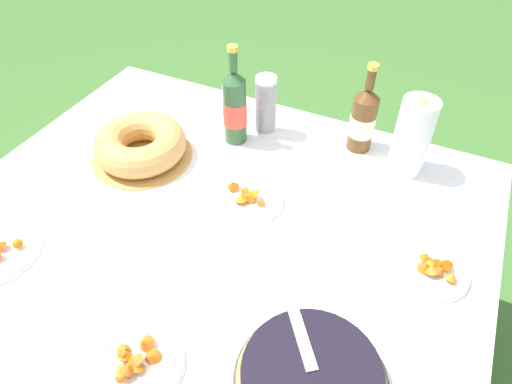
# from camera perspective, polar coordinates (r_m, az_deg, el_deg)

# --- Properties ---
(ground_plane) EXTENTS (16.00, 16.00, 0.00)m
(ground_plane) POSITION_cam_1_polar(r_m,az_deg,el_deg) (1.93, -3.83, -18.47)
(ground_plane) COLOR #3D6B2D
(garden_table) EXTENTS (1.52, 1.24, 0.74)m
(garden_table) POSITION_cam_1_polar(r_m,az_deg,el_deg) (1.37, -5.14, -5.12)
(garden_table) COLOR #A87A47
(garden_table) RESTS_ON ground_plane
(tablecloth) EXTENTS (1.53, 1.25, 0.10)m
(tablecloth) POSITION_cam_1_polar(r_m,az_deg,el_deg) (1.33, -5.27, -3.66)
(tablecloth) COLOR white
(tablecloth) RESTS_ON garden_table
(berry_tart) EXTENTS (0.33, 0.33, 0.06)m
(berry_tart) POSITION_cam_1_polar(r_m,az_deg,el_deg) (1.03, 6.90, -22.11)
(berry_tart) COLOR #38383D
(berry_tart) RESTS_ON tablecloth
(bundt_cake) EXTENTS (0.33, 0.33, 0.10)m
(bundt_cake) POSITION_cam_1_polar(r_m,az_deg,el_deg) (1.53, -14.28, 5.76)
(bundt_cake) COLOR tan
(bundt_cake) RESTS_ON tablecloth
(cup_stack) EXTENTS (0.07, 0.07, 0.21)m
(cup_stack) POSITION_cam_1_polar(r_m,az_deg,el_deg) (1.57, 1.23, 10.73)
(cup_stack) COLOR white
(cup_stack) RESTS_ON tablecloth
(cider_bottle_green) EXTENTS (0.08, 0.08, 0.34)m
(cider_bottle_green) POSITION_cam_1_polar(r_m,az_deg,el_deg) (1.52, -2.67, 10.58)
(cider_bottle_green) COLOR #2D562D
(cider_bottle_green) RESTS_ON tablecloth
(cider_bottle_amber) EXTENTS (0.08, 0.08, 0.31)m
(cider_bottle_amber) POSITION_cam_1_polar(r_m,az_deg,el_deg) (1.53, 13.24, 8.86)
(cider_bottle_amber) COLOR brown
(cider_bottle_amber) RESTS_ON tablecloth
(snack_plate_left) EXTENTS (0.19, 0.19, 0.06)m
(snack_plate_left) POSITION_cam_1_polar(r_m,az_deg,el_deg) (1.08, -14.46, -20.04)
(snack_plate_left) COLOR white
(snack_plate_left) RESTS_ON tablecloth
(snack_plate_right) EXTENTS (0.23, 0.23, 0.06)m
(snack_plate_right) POSITION_cam_1_polar(r_m,az_deg,el_deg) (1.36, -1.38, -0.73)
(snack_plate_right) COLOR white
(snack_plate_right) RESTS_ON tablecloth
(snack_plate_far) EXTENTS (0.20, 0.20, 0.05)m
(snack_plate_far) POSITION_cam_1_polar(r_m,az_deg,el_deg) (1.27, 21.13, -8.90)
(snack_plate_far) COLOR white
(snack_plate_far) RESTS_ON tablecloth
(paper_towel_roll) EXTENTS (0.11, 0.11, 0.25)m
(paper_towel_roll) POSITION_cam_1_polar(r_m,az_deg,el_deg) (1.47, 18.95, 6.56)
(paper_towel_roll) COLOR white
(paper_towel_roll) RESTS_ON tablecloth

